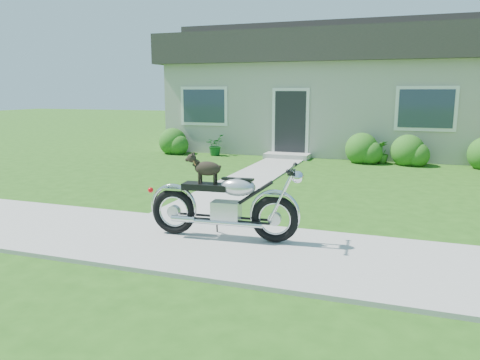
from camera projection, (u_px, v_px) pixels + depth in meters
name	position (u px, v px, depth m)	size (l,w,h in m)	color
ground	(242.00, 249.00, 6.32)	(80.00, 80.00, 0.00)	#235114
sidewalk	(242.00, 248.00, 6.31)	(24.00, 2.20, 0.04)	#9E9B93
walkway	(251.00, 178.00, 11.44)	(1.20, 8.00, 0.03)	#9E9B93
house	(350.00, 89.00, 17.02)	(12.60, 7.03, 4.50)	#B1AD9F
shrub_row	(350.00, 149.00, 13.97)	(10.51, 0.97, 0.97)	#265D18
potted_plant_left	(215.00, 145.00, 15.46)	(0.62, 0.54, 0.69)	#144D1B
potted_plant_right	(382.00, 152.00, 13.72)	(0.37, 0.37, 0.67)	#336F1E
motorcycle_with_dog	(225.00, 203.00, 6.58)	(2.22, 0.60, 1.19)	black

